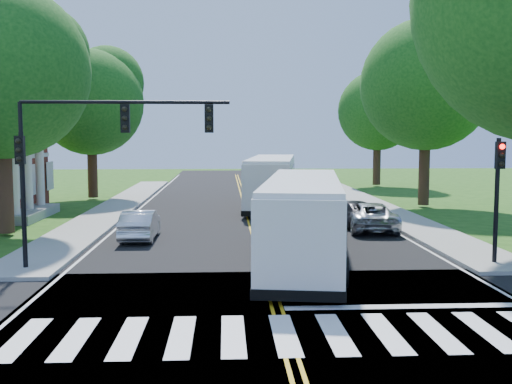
{
  "coord_description": "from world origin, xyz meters",
  "views": [
    {
      "loc": [
        -1.37,
        -14.0,
        4.62
      ],
      "look_at": [
        -0.14,
        9.59,
        2.4
      ],
      "focal_mm": 42.0,
      "sensor_mm": 36.0,
      "label": 1
    }
  ],
  "objects": [
    {
      "name": "hatchback",
      "position": [
        -5.17,
        12.63,
        0.68
      ],
      "size": [
        1.41,
        4.04,
        1.33
      ],
      "primitive_type": "imported",
      "rotation": [
        0.0,
        0.0,
        3.14
      ],
      "color": "silver",
      "rests_on": "road"
    },
    {
      "name": "road",
      "position": [
        0.0,
        18.0,
        0.01
      ],
      "size": [
        14.0,
        96.0,
        0.01
      ],
      "primitive_type": "cube",
      "color": "black",
      "rests_on": "ground"
    },
    {
      "name": "suv",
      "position": [
        5.73,
        14.73,
        0.7
      ],
      "size": [
        2.71,
        5.11,
        1.37
      ],
      "primitive_type": "imported",
      "rotation": [
        0.0,
        0.0,
        3.05
      ],
      "color": "#B2B4B9",
      "rests_on": "road"
    },
    {
      "name": "sidewalk_nw",
      "position": [
        -8.3,
        25.0,
        0.07
      ],
      "size": [
        2.6,
        40.0,
        0.15
      ],
      "primitive_type": "cube",
      "color": "gray",
      "rests_on": "ground"
    },
    {
      "name": "signal_nw",
      "position": [
        -5.86,
        6.43,
        4.38
      ],
      "size": [
        7.15,
        0.46,
        5.66
      ],
      "color": "black",
      "rests_on": "ground"
    },
    {
      "name": "tree_east_mid",
      "position": [
        11.5,
        24.0,
        7.86
      ],
      "size": [
        8.4,
        8.4,
        11.93
      ],
      "color": "#372016",
      "rests_on": "ground"
    },
    {
      "name": "center_line",
      "position": [
        0.0,
        22.0,
        0.01
      ],
      "size": [
        0.36,
        70.0,
        0.01
      ],
      "primitive_type": "cube",
      "color": "gold",
      "rests_on": "road"
    },
    {
      "name": "dark_sedan",
      "position": [
        5.01,
        16.24,
        0.67
      ],
      "size": [
        2.98,
        4.86,
        1.32
      ],
      "primitive_type": "imported",
      "rotation": [
        0.0,
        0.0,
        3.41
      ],
      "color": "black",
      "rests_on": "road"
    },
    {
      "name": "edge_line_e",
      "position": [
        6.8,
        22.0,
        0.01
      ],
      "size": [
        0.12,
        70.0,
        0.01
      ],
      "primitive_type": "cube",
      "color": "silver",
      "rests_on": "road"
    },
    {
      "name": "ground",
      "position": [
        0.0,
        0.0,
        0.0
      ],
      "size": [
        140.0,
        140.0,
        0.0
      ],
      "primitive_type": "plane",
      "color": "#204C13",
      "rests_on": "ground"
    },
    {
      "name": "stop_bar",
      "position": [
        3.5,
        1.6,
        0.02
      ],
      "size": [
        6.6,
        0.4,
        0.01
      ],
      "primitive_type": "cube",
      "color": "silver",
      "rests_on": "road"
    },
    {
      "name": "bus_follow",
      "position": [
        1.66,
        24.54,
        1.71
      ],
      "size": [
        4.35,
        12.69,
        3.22
      ],
      "rotation": [
        0.0,
        0.0,
        3.01
      ],
      "color": "silver",
      "rests_on": "road"
    },
    {
      "name": "sidewalk_ne",
      "position": [
        8.3,
        25.0,
        0.07
      ],
      "size": [
        2.6,
        40.0,
        0.15
      ],
      "primitive_type": "cube",
      "color": "gray",
      "rests_on": "ground"
    },
    {
      "name": "edge_line_w",
      "position": [
        -6.8,
        22.0,
        0.01
      ],
      "size": [
        0.12,
        70.0,
        0.01
      ],
      "primitive_type": "cube",
      "color": "silver",
      "rests_on": "road"
    },
    {
      "name": "bus_lead",
      "position": [
        1.47,
        7.47,
        1.64
      ],
      "size": [
        4.36,
        12.14,
        3.08
      ],
      "rotation": [
        0.0,
        0.0,
        2.99
      ],
      "color": "silver",
      "rests_on": "road"
    },
    {
      "name": "crosswalk",
      "position": [
        0.0,
        -0.5,
        0.02
      ],
      "size": [
        12.6,
        3.0,
        0.01
      ],
      "primitive_type": "cube",
      "color": "silver",
      "rests_on": "road"
    },
    {
      "name": "signal_ne",
      "position": [
        8.2,
        6.44,
        2.96
      ],
      "size": [
        0.3,
        0.46,
        4.4
      ],
      "color": "black",
      "rests_on": "ground"
    },
    {
      "name": "tree_west_far",
      "position": [
        -11.0,
        30.0,
        7.0
      ],
      "size": [
        7.6,
        7.6,
        10.67
      ],
      "color": "#372016",
      "rests_on": "ground"
    },
    {
      "name": "tree_west_near",
      "position": [
        -11.5,
        14.0,
        7.53
      ],
      "size": [
        8.0,
        8.0,
        11.4
      ],
      "color": "#372016",
      "rests_on": "ground"
    },
    {
      "name": "cross_road",
      "position": [
        0.0,
        0.0,
        0.01
      ],
      "size": [
        60.0,
        12.0,
        0.01
      ],
      "primitive_type": "cube",
      "color": "black",
      "rests_on": "ground"
    },
    {
      "name": "tree_east_far",
      "position": [
        12.5,
        40.0,
        6.86
      ],
      "size": [
        7.2,
        7.2,
        10.34
      ],
      "color": "#372016",
      "rests_on": "ground"
    }
  ]
}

